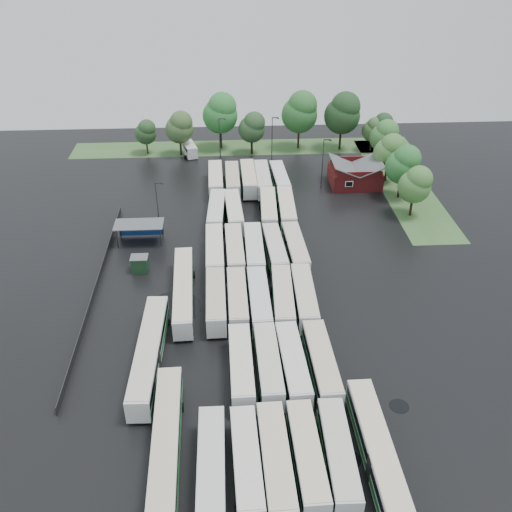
{
  "coord_description": "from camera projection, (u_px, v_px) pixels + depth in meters",
  "views": [
    {
      "loc": [
        -2.24,
        -63.36,
        49.5
      ],
      "look_at": [
        2.0,
        12.0,
        2.5
      ],
      "focal_mm": 40.0,
      "sensor_mm": 36.0,
      "label": 1
    }
  ],
  "objects": [
    {
      "name": "tree_north_0",
      "position": [
        146.0,
        132.0,
        129.04
      ],
      "size": [
        4.9,
        4.9,
        8.11
      ],
      "color": "#3C2519",
      "rests_on": "ground"
    },
    {
      "name": "tree_east_0",
      "position": [
        416.0,
        184.0,
        102.4
      ],
      "size": [
        5.97,
        5.97,
        9.88
      ],
      "color": "black",
      "rests_on": "ground"
    },
    {
      "name": "puddle_0",
      "position": [
        245.0,
        411.0,
        65.14
      ],
      "size": [
        4.85,
        4.85,
        0.01
      ],
      "primitive_type": "cylinder",
      "color": "black",
      "rests_on": "ground"
    },
    {
      "name": "bus_r0c1",
      "position": [
        247.0,
        464.0,
        56.72
      ],
      "size": [
        3.11,
        12.73,
        3.52
      ],
      "rotation": [
        0.0,
        0.0,
        0.03
      ],
      "color": "silver",
      "rests_on": "ground"
    },
    {
      "name": "bus_r3c2",
      "position": [
        254.0,
        250.0,
        91.25
      ],
      "size": [
        2.86,
        13.29,
        3.7
      ],
      "rotation": [
        0.0,
        0.0,
        0.0
      ],
      "color": "silver",
      "rests_on": "ground"
    },
    {
      "name": "artic_bus_west_b",
      "position": [
        183.0,
        290.0,
        82.03
      ],
      "size": [
        3.47,
        19.16,
        3.54
      ],
      "rotation": [
        0.0,
        0.0,
        0.04
      ],
      "color": "silver",
      "rests_on": "ground"
    },
    {
      "name": "puddle_4",
      "position": [
        399.0,
        406.0,
        65.75
      ],
      "size": [
        2.35,
        2.35,
        0.01
      ],
      "primitive_type": "cylinder",
      "color": "black",
      "rests_on": "ground"
    },
    {
      "name": "artic_bus_west_a",
      "position": [
        166.0,
        442.0,
        58.91
      ],
      "size": [
        3.18,
        19.3,
        3.57
      ],
      "rotation": [
        0.0,
        0.0,
        0.02
      ],
      "color": "silver",
      "rests_on": "ground"
    },
    {
      "name": "bus_r0c0",
      "position": [
        211.0,
        466.0,
        56.48
      ],
      "size": [
        2.76,
        12.9,
        3.59
      ],
      "rotation": [
        0.0,
        0.0,
        0.0
      ],
      "color": "silver",
      "rests_on": "ground"
    },
    {
      "name": "bus_r5c4",
      "position": [
        280.0,
        179.0,
        114.7
      ],
      "size": [
        3.32,
        12.97,
        3.58
      ],
      "rotation": [
        0.0,
        0.0,
        0.05
      ],
      "color": "silver",
      "rests_on": "ground"
    },
    {
      "name": "bus_r2c1",
      "position": [
        237.0,
        300.0,
        80.08
      ],
      "size": [
        2.83,
        12.62,
        3.5
      ],
      "rotation": [
        0.0,
        0.0,
        0.01
      ],
      "color": "silver",
      "rests_on": "ground"
    },
    {
      "name": "bus_r2c0",
      "position": [
        216.0,
        301.0,
        79.89
      ],
      "size": [
        2.94,
        12.86,
        3.57
      ],
      "rotation": [
        0.0,
        0.0,
        0.02
      ],
      "color": "silver",
      "rests_on": "ground"
    },
    {
      "name": "puddle_1",
      "position": [
        349.0,
        459.0,
        59.49
      ],
      "size": [
        2.58,
        2.58,
        0.01
      ],
      "primitive_type": "cylinder",
      "color": "black",
      "rests_on": "ground"
    },
    {
      "name": "bus_r0c4",
      "position": [
        338.0,
        456.0,
        57.52
      ],
      "size": [
        2.99,
        12.91,
        3.58
      ],
      "rotation": [
        0.0,
        0.0,
        -0.02
      ],
      "color": "silver",
      "rests_on": "ground"
    },
    {
      "name": "lamp_post_ne",
      "position": [
        323.0,
        160.0,
        112.58
      ],
      "size": [
        1.61,
        0.31,
        10.42
      ],
      "color": "#2D2D30",
      "rests_on": "ground"
    },
    {
      "name": "bus_r5c0",
      "position": [
        216.0,
        180.0,
        114.43
      ],
      "size": [
        3.06,
        13.26,
        3.68
      ],
      "rotation": [
        0.0,
        0.0,
        0.02
      ],
      "color": "silver",
      "rests_on": "ground"
    },
    {
      "name": "tree_east_3",
      "position": [
        385.0,
        136.0,
        123.05
      ],
      "size": [
        6.16,
        6.16,
        10.21
      ],
      "color": "black",
      "rests_on": "ground"
    },
    {
      "name": "bus_r0c2",
      "position": [
        276.0,
        462.0,
        56.81
      ],
      "size": [
        3.16,
        13.29,
        3.68
      ],
      "rotation": [
        0.0,
        0.0,
        0.03
      ],
      "color": "silver",
      "rests_on": "ground"
    },
    {
      "name": "bus_r0c3",
      "position": [
        307.0,
        457.0,
        57.34
      ],
      "size": [
        3.04,
        12.88,
        3.57
      ],
      "rotation": [
        0.0,
        0.0,
        0.02
      ],
      "color": "silver",
      "rests_on": "ground"
    },
    {
      "name": "bus_r5c3",
      "position": [
        263.0,
        180.0,
        114.52
      ],
      "size": [
        2.95,
        13.3,
        3.69
      ],
      "rotation": [
        0.0,
        0.0,
        0.01
      ],
      "color": "silver",
      "rests_on": "ground"
    },
    {
      "name": "wash_shed",
      "position": [
        139.0,
        226.0,
        96.23
      ],
      "size": [
        8.2,
        4.2,
        3.58
      ],
      "color": "#2D2D30",
      "rests_on": "ground"
    },
    {
      "name": "minibus",
      "position": [
        190.0,
        149.0,
        130.04
      ],
      "size": [
        3.91,
        6.73,
        2.77
      ],
      "rotation": [
        0.0,
        0.0,
        0.27
      ],
      "color": "silver",
      "rests_on": "ground"
    },
    {
      "name": "bus_r3c3",
      "position": [
        275.0,
        250.0,
        91.46
      ],
      "size": [
        3.36,
        12.95,
        3.57
      ],
      "rotation": [
        0.0,
        0.0,
        0.05
      ],
      "color": "silver",
      "rests_on": "ground"
    },
    {
      "name": "artic_bus_west_c",
      "position": [
        149.0,
        353.0,
        70.49
      ],
      "size": [
        3.33,
        19.82,
        3.67
      ],
      "rotation": [
        0.0,
        0.0,
        -0.03
      ],
      "color": "silver",
      "rests_on": "ground"
    },
    {
      "name": "bus_r4c1",
      "position": [
        234.0,
        212.0,
        102.73
      ],
      "size": [
        3.37,
        13.04,
        3.6
      ],
      "rotation": [
        0.0,
        0.0,
        0.05
      ],
      "color": "silver",
      "rests_on": "ground"
    },
    {
      "name": "bus_r4c4",
      "position": [
        286.0,
        209.0,
        103.44
      ],
      "size": [
        3.19,
        13.27,
        3.67
      ],
      "rotation": [
        0.0,
        0.0,
        -0.03
      ],
      "color": "silver",
      "rests_on": "ground"
    },
    {
      "name": "bus_r1c4",
      "position": [
        321.0,
        364.0,
        68.89
      ],
      "size": [
        3.19,
        13.27,
        3.67
      ],
      "rotation": [
        0.0,
        0.0,
        0.03
      ],
      "color": "silver",
      "rests_on": "ground"
    },
    {
      "name": "west_fence",
      "position": [
        96.0,
        286.0,
        85.37
      ],
      "size": [
        0.1,
        50.0,
        1.2
      ],
      "primitive_type": "cube",
      "color": "#2D2D30",
      "rests_on": "ground"
    },
    {
      "name": "artic_bus_east",
      "position": [
        380.0,
        459.0,
        57.1
      ],
      "size": [
        3.05,
        19.49,
        3.61
      ],
      "rotation": [
        0.0,
        0.0,
        0.02
      ],
      "color": "silver",
      "rests_on": "ground"
    },
    {
      "name": "lamp_post_nw",
      "position": [
        158.0,
        204.0,
        97.34
      ],
      "size": [
        1.49,
        0.29,
        9.64
      ],
      "color": "#2D2D30",
      "rests_on": "ground"
    },
    {
      "name": "bus_r2c2",
      "position": [
        259.0,
        301.0,
        79.8
      ],
      "size": [
        2.96,
        13.12,
        3.64
      ],
      "rotation": [
        0.0,
        0.0,
        0.01
      ],
      "color": "silver",
      "rests_on": "ground"
    },
    {
      "name": "bus_r1c3",
      "position": [
        293.0,
        365.0,
        68.77
      ],
      "size": [
        3.31,
        13.12,
        3.62
      ],
      "rotation": [
        0.0,
        0.0,
        0.04
      ],
      "color": "silver",
      "rests_on": "ground"
    },
    {
      "name": "bus_r3c4",
      "position": [
        295.0,
        249.0,
        91.69
      ],
      "size": [
        3.3,
        13.13,
        3.63
      ],
      "rotation": [
        0.0,
        0.0,
        0.04
      ],
      "color": "silver",
      "rests_on": "ground"
    },
    {
      "name": "tree_north_6",
      "position": [
        373.0,
        129.0,
        130.53
      ],
      "size": [
        4.9,
        4.89,
        8.1
      ],
      "color": "black",
      "rests_on": "ground"
    },
    {
      "name": "bus_r2c4",
      "position": [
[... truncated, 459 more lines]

